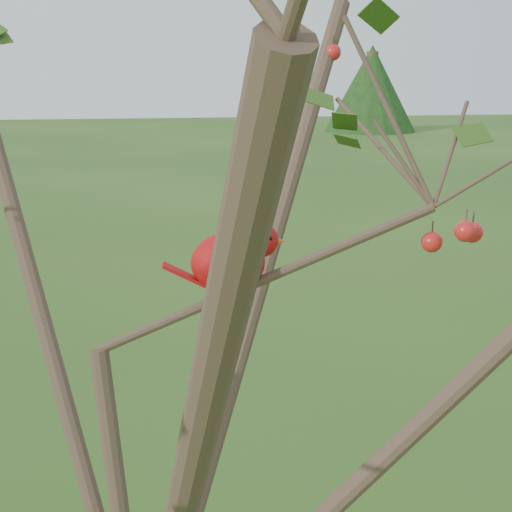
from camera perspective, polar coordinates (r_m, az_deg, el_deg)
The scene contains 3 objects.
crabapple_tree at distance 1.15m, azimuth -9.36°, elevation -1.51°, with size 2.35×2.05×2.95m.
cardinal at distance 1.26m, azimuth -1.92°, elevation -0.25°, with size 0.22×0.11×0.15m.
distant_trees at distance 26.77m, azimuth -8.63°, elevation 12.32°, with size 38.80×11.31×3.62m.
Camera 1 is at (0.02, -1.13, 2.43)m, focal length 50.00 mm.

